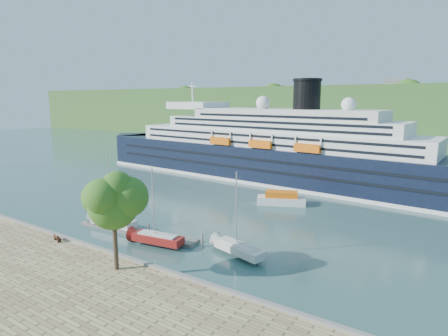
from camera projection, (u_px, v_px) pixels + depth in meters
The scene contains 11 objects.
ground at pixel (96, 255), 45.16m from camera, with size 400.00×400.00×0.00m, color #284746.
far_hillside at pixel (372, 114), 162.14m from camera, with size 400.00×50.00×24.00m, color #315522.
quay_coping at pixel (94, 247), 44.79m from camera, with size 220.00×0.50×0.30m, color slate.
cruise_ship at pixel (263, 130), 86.60m from camera, with size 101.88×14.84×22.88m, color black, non-canonical shape.
park_bench at pixel (58, 237), 46.94m from camera, with size 1.46×0.60×0.94m, color #442013, non-canonical shape.
promenade_tree at pixel (114, 217), 38.21m from camera, with size 6.92×6.92×11.47m, color #255D18, non-canonical shape.
floating_pontoon at pixel (137, 231), 52.64m from camera, with size 19.39×2.37×0.43m, color gray, non-canonical shape.
sailboat_white_near at pixel (112, 194), 53.44m from camera, with size 8.06×2.24×10.42m, color silver, non-canonical shape.
sailboat_red at pixel (157, 209), 47.10m from camera, with size 7.57×2.10×9.78m, color maroon, non-canonical shape.
sailboat_white_far at pixel (239, 217), 43.79m from camera, with size 7.61×2.11×9.83m, color silver, non-canonical shape.
tender_launch at pixel (281, 198), 66.80m from camera, with size 8.59×2.94×2.37m, color orange, non-canonical shape.
Camera 1 is at (36.24, -27.03, 18.57)m, focal length 30.00 mm.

